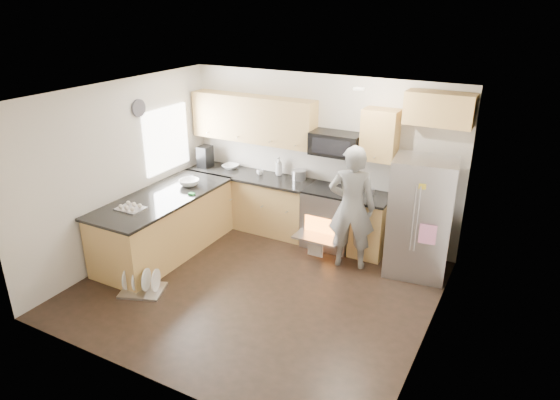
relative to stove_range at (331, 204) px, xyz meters
The scene contains 8 objects.
ground 1.86m from the stove_range, 101.69° to the right, with size 4.50×4.50×0.00m, color black.
room_shell 1.99m from the stove_range, 103.00° to the right, with size 4.54×4.04×2.62m.
back_cabinet_run 0.98m from the stove_range, behind, with size 4.45×0.64×2.50m.
peninsula 2.56m from the stove_range, 145.52° to the right, with size 0.96×2.36×1.02m.
stove_range is the anchor object (origin of this frame).
refrigerator 1.45m from the stove_range, ahead, with size 0.90×0.74×1.69m.
person 0.75m from the stove_range, 43.68° to the right, with size 0.66×0.44×1.82m, color gray.
dish_rack 3.03m from the stove_range, 123.62° to the right, with size 0.67×0.61×0.34m.
Camera 1 is at (3.03, -4.94, 3.67)m, focal length 32.00 mm.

